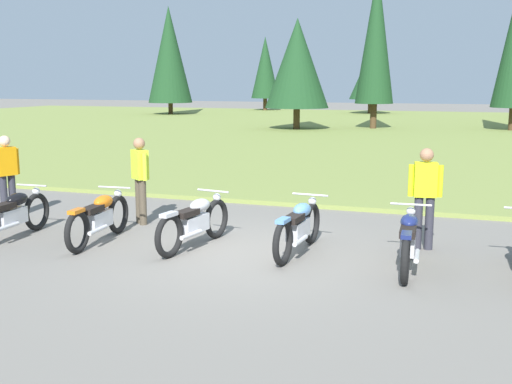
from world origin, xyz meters
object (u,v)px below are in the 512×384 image
rider_near_row_end (425,192)px  rider_checking_bike (140,175)px  rider_in_hivis_vest (7,172)px  motorcycle_silver (195,221)px  motorcycle_navy (408,240)px  motorcycle_black (12,215)px  motorcycle_sky_blue (299,227)px  motorcycle_orange (99,217)px

rider_near_row_end → rider_checking_bike: bearing=178.7°
rider_in_hivis_vest → motorcycle_silver: bearing=-10.1°
rider_near_row_end → motorcycle_navy: bearing=-95.7°
rider_in_hivis_vest → rider_checking_bike: 2.79m
rider_in_hivis_vest → rider_checking_bike: bearing=9.2°
motorcycle_black → rider_near_row_end: 7.05m
motorcycle_navy → rider_near_row_end: bearing=84.3°
motorcycle_sky_blue → rider_near_row_end: 2.14m
motorcycle_black → rider_in_hivis_vest: 1.88m
motorcycle_navy → motorcycle_sky_blue: bearing=170.0°
motorcycle_orange → rider_checking_bike: 1.57m
motorcycle_sky_blue → motorcycle_orange: bearing=-172.7°
motorcycle_orange → rider_near_row_end: size_ratio=1.26×
rider_in_hivis_vest → motorcycle_orange: bearing=-20.5°
motorcycle_silver → motorcycle_navy: same height
motorcycle_navy → rider_checking_bike: (-5.17, 1.36, 0.51)m
motorcycle_silver → motorcycle_orange: bearing=-171.7°
rider_checking_bike → motorcycle_sky_blue: bearing=-17.0°
motorcycle_navy → rider_checking_bike: bearing=165.3°
motorcycle_orange → rider_near_row_end: rider_near_row_end is taller
motorcycle_black → motorcycle_sky_blue: (4.97, 0.73, 0.00)m
motorcycle_orange → motorcycle_navy: 5.14m
motorcycle_sky_blue → motorcycle_navy: bearing=-10.0°
rider_checking_bike → motorcycle_navy: bearing=-14.7°
motorcycle_sky_blue → motorcycle_navy: 1.77m
motorcycle_black → motorcycle_orange: (1.57, 0.30, 0.00)m
motorcycle_sky_blue → motorcycle_black: bearing=-171.6°
motorcycle_silver → rider_near_row_end: rider_near_row_end is taller
motorcycle_sky_blue → rider_checking_bike: (-3.43, 1.05, 0.51)m
motorcycle_silver → rider_near_row_end: (3.59, 1.12, 0.51)m
motorcycle_orange → motorcycle_navy: same height
motorcycle_sky_blue → rider_near_row_end: rider_near_row_end is taller
rider_near_row_end → rider_in_hivis_vest: size_ratio=1.00×
motorcycle_sky_blue → rider_in_hivis_vest: bearing=174.4°
motorcycle_black → motorcycle_navy: (6.71, 0.43, 0.00)m
motorcycle_silver → rider_checking_bike: size_ratio=1.25×
motorcycle_sky_blue → rider_checking_bike: bearing=163.0°
motorcycle_silver → motorcycle_sky_blue: bearing=6.2°
motorcycle_black → rider_near_row_end: (6.83, 1.66, 0.51)m
motorcycle_black → rider_near_row_end: size_ratio=1.26×
motorcycle_black → rider_checking_bike: (1.53, 1.79, 0.51)m
motorcycle_navy → rider_in_hivis_vest: 7.99m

